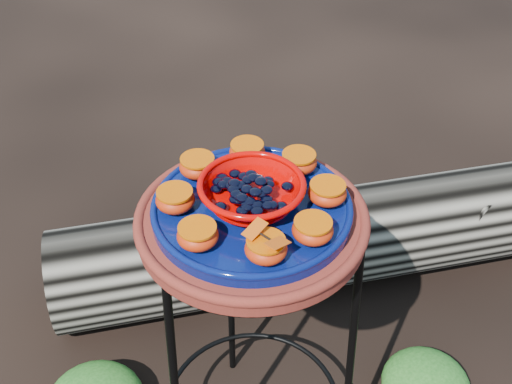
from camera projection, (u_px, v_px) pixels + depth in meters
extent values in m
cylinder|color=maroon|center=(252.00, 222.00, 1.13)|extent=(0.41, 0.41, 0.03)
cylinder|color=#040C39|center=(252.00, 210.00, 1.11)|extent=(0.35, 0.35, 0.02)
ellipsoid|color=#AF370C|center=(266.00, 249.00, 1.00)|extent=(0.07, 0.07, 0.04)
ellipsoid|color=#AF370C|center=(313.00, 230.00, 1.03)|extent=(0.07, 0.07, 0.04)
ellipsoid|color=#AF370C|center=(327.00, 193.00, 1.10)|extent=(0.07, 0.07, 0.04)
ellipsoid|color=#AF370C|center=(299.00, 162.00, 1.17)|extent=(0.07, 0.07, 0.04)
ellipsoid|color=#AF370C|center=(247.00, 152.00, 1.20)|extent=(0.07, 0.07, 0.04)
ellipsoid|color=#AF370C|center=(198.00, 166.00, 1.16)|extent=(0.07, 0.07, 0.04)
ellipsoid|color=#AF370C|center=(175.00, 200.00, 1.09)|extent=(0.07, 0.07, 0.04)
ellipsoid|color=#AF370C|center=(198.00, 236.00, 1.02)|extent=(0.07, 0.07, 0.04)
ellipsoid|color=#1A4F16|center=(426.00, 384.00, 1.64)|extent=(0.23, 0.23, 0.11)
ellipsoid|color=#1A4F16|center=(172.00, 250.00, 1.99)|extent=(0.30, 0.30, 0.15)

